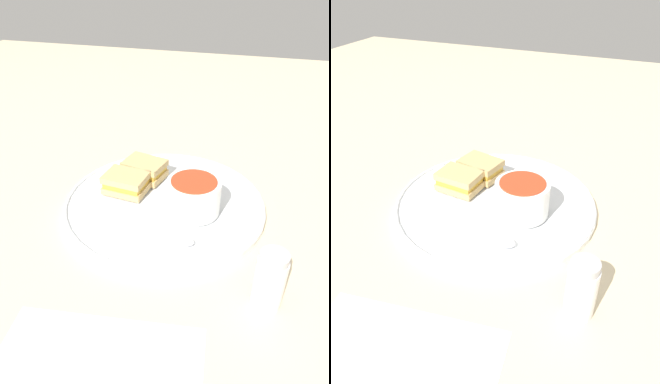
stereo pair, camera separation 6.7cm
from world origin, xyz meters
The scene contains 8 objects.
ground_plane centered at (0.00, 0.00, 0.00)m, with size 2.40×2.40×0.00m, color beige.
plate centered at (0.00, 0.00, 0.01)m, with size 0.36×0.36×0.02m.
soup_bowl centered at (-0.02, -0.06, 0.05)m, with size 0.09×0.09×0.06m.
spoon centered at (-0.11, -0.05, 0.02)m, with size 0.02×0.12×0.01m.
sandwich_half_near centered at (0.07, 0.06, 0.03)m, with size 0.07×0.09×0.04m.
sandwich_half_far centered at (0.01, 0.08, 0.03)m, with size 0.07×0.08×0.04m.
salt_shaker centered at (-0.18, -0.19, 0.04)m, with size 0.04×0.04×0.09m.
menu_sheet centered at (-0.35, -0.01, 0.00)m, with size 0.21×0.27×0.00m.
Camera 2 is at (-0.52, -0.22, 0.40)m, focal length 35.00 mm.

